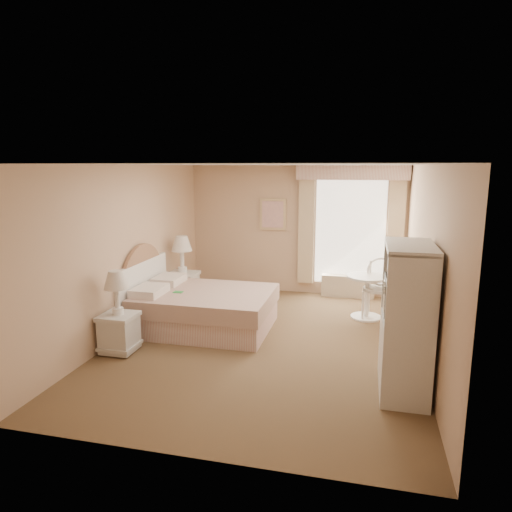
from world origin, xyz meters
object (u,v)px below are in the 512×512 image
(nightstand_far, at_px, (183,279))
(armoire, at_px, (406,332))
(bed, at_px, (199,307))
(cafe_chair, at_px, (379,284))
(nightstand_near, at_px, (119,322))
(round_table, at_px, (367,290))

(nightstand_far, distance_m, armoire, 4.41)
(bed, bearing_deg, cafe_chair, 22.96)
(nightstand_far, bearing_deg, nightstand_near, -90.00)
(cafe_chair, bearing_deg, armoire, -69.92)
(round_table, bearing_deg, bed, -156.62)
(armoire, bearing_deg, nightstand_near, 176.48)
(nightstand_near, distance_m, nightstand_far, 2.23)
(cafe_chair, bearing_deg, bed, -142.00)
(nightstand_near, distance_m, armoire, 3.67)
(nightstand_far, bearing_deg, bed, -56.62)
(bed, bearing_deg, nightstand_near, -121.98)
(bed, relative_size, nightstand_far, 1.67)
(round_table, distance_m, armoire, 2.51)
(cafe_chair, bearing_deg, nightstand_near, -131.17)
(armoire, bearing_deg, round_table, 99.37)
(bed, relative_size, cafe_chair, 2.07)
(bed, bearing_deg, round_table, 23.38)
(bed, height_order, nightstand_far, bed)
(nightstand_far, bearing_deg, cafe_chair, 1.08)
(bed, distance_m, round_table, 2.76)
(round_table, relative_size, armoire, 0.43)
(nightstand_far, xyz_separation_m, round_table, (3.25, 0.01, 0.01))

